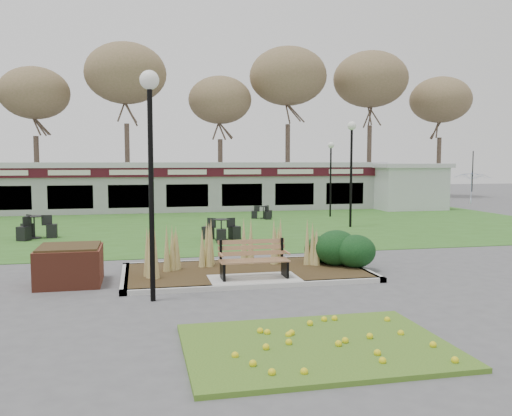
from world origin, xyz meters
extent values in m
plane|color=#515154|center=(0.00, 0.00, 0.00)|extent=(100.00, 100.00, 0.00)
cube|color=#33621F|center=(0.00, 12.00, 0.01)|extent=(34.00, 16.00, 0.02)
cube|color=#3C671D|center=(0.00, -4.60, 0.04)|extent=(4.20, 3.00, 0.08)
cube|color=#372916|center=(0.00, 1.20, 0.06)|extent=(6.22, 3.22, 0.12)
cube|color=#B7B7B2|center=(0.00, -0.41, 0.06)|extent=(6.40, 0.18, 0.12)
cube|color=#B7B7B2|center=(0.00, 2.81, 0.06)|extent=(6.40, 0.18, 0.12)
cube|color=#B7B7B2|center=(-3.11, 1.20, 0.06)|extent=(0.18, 3.40, 0.12)
cube|color=#B7B7B2|center=(3.11, 1.20, 0.06)|extent=(0.18, 3.40, 0.12)
cube|color=#B7B7B2|center=(0.00, 0.15, 0.07)|extent=(2.20, 1.20, 0.13)
cone|color=tan|center=(-1.90, 1.60, 0.70)|extent=(0.36, 0.36, 1.15)
cone|color=tan|center=(-0.90, 2.00, 0.70)|extent=(0.36, 0.36, 1.15)
cone|color=tan|center=(0.20, 2.20, 0.70)|extent=(0.36, 0.36, 1.15)
cone|color=tan|center=(1.10, 2.00, 0.70)|extent=(0.36, 0.36, 1.15)
cone|color=tan|center=(1.90, 1.60, 0.70)|extent=(0.36, 0.36, 1.15)
cone|color=tan|center=(-2.40, 0.80, 0.70)|extent=(0.36, 0.36, 1.15)
ellipsoid|color=black|center=(2.60, 1.40, 0.59)|extent=(1.21, 1.10, 0.99)
ellipsoid|color=black|center=(3.00, 1.00, 0.54)|extent=(1.10, 1.00, 0.90)
ellipsoid|color=black|center=(2.90, 1.90, 0.53)|extent=(1.06, 0.96, 0.86)
ellipsoid|color=black|center=(2.30, 1.90, 0.48)|extent=(0.92, 0.84, 0.76)
cube|color=#8E5E40|center=(0.00, 0.15, 0.56)|extent=(1.70, 0.57, 0.04)
cube|color=#8E5E40|center=(0.00, 0.46, 0.84)|extent=(1.70, 0.13, 0.44)
cube|color=black|center=(-0.78, 0.15, 0.34)|extent=(0.06, 0.55, 0.42)
cube|color=black|center=(0.78, 0.15, 0.34)|extent=(0.06, 0.55, 0.42)
cube|color=black|center=(-0.78, 0.45, 0.81)|extent=(0.06, 0.06, 0.50)
cube|color=black|center=(0.78, 0.45, 0.81)|extent=(0.06, 0.06, 0.50)
cube|color=#8E5E40|center=(-0.82, 0.13, 0.74)|extent=(0.05, 0.50, 0.04)
cube|color=#8E5E40|center=(0.82, 0.13, 0.74)|extent=(0.05, 0.50, 0.04)
cube|color=brown|center=(-4.40, 1.00, 0.45)|extent=(1.50, 1.50, 0.90)
cube|color=#372916|center=(-4.40, 1.00, 0.92)|extent=(1.40, 1.40, 0.06)
cube|color=#99999B|center=(0.00, 20.00, 1.30)|extent=(24.00, 3.00, 2.60)
cube|color=#410E18|center=(0.00, 18.45, 2.35)|extent=(24.00, 0.18, 0.55)
cube|color=silver|center=(0.00, 20.00, 2.75)|extent=(24.60, 3.40, 0.30)
cube|color=silver|center=(0.00, 18.34, 2.35)|extent=(22.00, 0.02, 0.28)
cube|color=black|center=(0.00, 18.55, 1.00)|extent=(22.00, 0.10, 1.30)
cube|color=silver|center=(13.50, 18.00, 1.30)|extent=(4.00, 3.00, 2.60)
cube|color=silver|center=(13.50, 18.00, 2.70)|extent=(4.40, 3.40, 0.25)
cylinder|color=#47382B|center=(-9.00, 28.00, 2.59)|extent=(0.36, 0.36, 5.17)
ellipsoid|color=brown|center=(-9.00, 28.00, 8.39)|extent=(5.24, 5.24, 3.93)
cylinder|color=#47382B|center=(-3.00, 28.00, 2.59)|extent=(0.36, 0.36, 5.17)
ellipsoid|color=brown|center=(-3.00, 28.00, 8.39)|extent=(5.24, 5.24, 3.93)
cylinder|color=#47382B|center=(3.00, 28.00, 2.59)|extent=(0.36, 0.36, 5.17)
ellipsoid|color=brown|center=(3.00, 28.00, 8.39)|extent=(5.24, 5.24, 3.93)
cylinder|color=#47382B|center=(9.00, 28.00, 2.59)|extent=(0.36, 0.36, 5.17)
ellipsoid|color=brown|center=(9.00, 28.00, 8.39)|extent=(5.24, 5.24, 3.93)
cylinder|color=#47382B|center=(15.00, 28.00, 2.59)|extent=(0.36, 0.36, 5.17)
ellipsoid|color=brown|center=(15.00, 28.00, 8.39)|extent=(5.24, 5.24, 3.93)
cylinder|color=#47382B|center=(21.00, 28.00, 2.59)|extent=(0.36, 0.36, 5.17)
ellipsoid|color=brown|center=(21.00, 28.00, 8.39)|extent=(5.24, 5.24, 3.93)
cylinder|color=black|center=(-2.47, -1.04, 2.24)|extent=(0.11, 0.11, 4.48)
sphere|color=white|center=(-2.47, -1.04, 4.66)|extent=(0.40, 0.40, 0.40)
cylinder|color=black|center=(6.58, 10.17, 2.19)|extent=(0.11, 0.11, 4.37)
sphere|color=white|center=(6.58, 10.17, 4.54)|extent=(0.39, 0.39, 0.39)
cylinder|color=black|center=(7.25, 14.64, 1.83)|extent=(0.09, 0.09, 3.67)
sphere|color=white|center=(7.25, 14.64, 3.82)|extent=(0.33, 0.33, 0.33)
cylinder|color=black|center=(0.28, 7.35, 0.04)|extent=(0.46, 0.46, 0.03)
cylinder|color=black|center=(0.28, 7.35, 0.41)|extent=(0.05, 0.05, 0.76)
cylinder|color=black|center=(0.28, 7.35, 0.80)|extent=(0.63, 0.63, 0.03)
cube|color=black|center=(0.82, 7.56, 0.26)|extent=(0.47, 0.47, 0.49)
cube|color=black|center=(-0.18, 7.71, 0.26)|extent=(0.50, 0.50, 0.49)
cube|color=black|center=(0.19, 6.77, 0.26)|extent=(0.41, 0.41, 0.49)
cylinder|color=black|center=(-6.67, 9.35, 0.04)|extent=(0.50, 0.50, 0.03)
cylinder|color=black|center=(-6.67, 9.35, 0.44)|extent=(0.06, 0.06, 0.82)
cylinder|color=black|center=(-6.67, 9.35, 0.87)|extent=(0.69, 0.69, 0.03)
cube|color=black|center=(-6.05, 9.39, 0.28)|extent=(0.41, 0.41, 0.53)
cube|color=black|center=(-7.02, 9.87, 0.28)|extent=(0.54, 0.54, 0.53)
cube|color=black|center=(-6.95, 8.79, 0.28)|extent=(0.52, 0.52, 0.53)
cylinder|color=black|center=(3.54, 14.43, 0.03)|extent=(0.37, 0.37, 0.03)
cylinder|color=black|center=(3.54, 14.43, 0.33)|extent=(0.04, 0.04, 0.61)
cylinder|color=black|center=(3.54, 14.43, 0.65)|extent=(0.51, 0.51, 0.02)
cube|color=black|center=(3.88, 14.75, 0.22)|extent=(0.41, 0.41, 0.39)
cube|color=black|center=(3.09, 14.56, 0.22)|extent=(0.36, 0.36, 0.39)
cube|color=black|center=(3.65, 13.97, 0.22)|extent=(0.35, 0.35, 0.39)
cylinder|color=black|center=(14.95, 13.54, 1.10)|extent=(0.06, 0.06, 2.20)
imported|color=blue|center=(14.95, 13.54, 1.53)|extent=(2.33, 2.35, 1.76)
imported|color=#ACABB0|center=(-11.71, 27.00, 0.65)|extent=(4.10, 2.78, 1.30)
camera|label=1|loc=(-2.73, -12.62, 2.99)|focal=38.00mm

